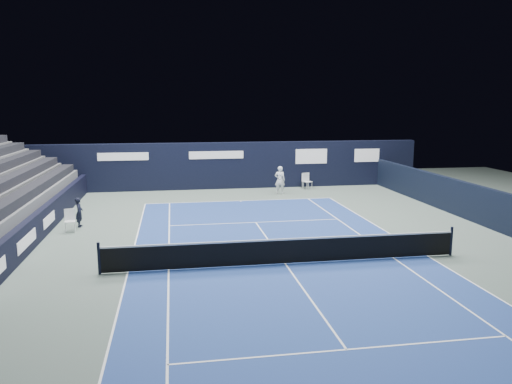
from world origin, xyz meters
The scene contains 12 objects.
ground centered at (0.00, 2.00, 0.00)m, with size 48.00×48.00×0.00m, color #4C5A51.
court_surface centered at (0.00, 0.00, 0.00)m, with size 10.97×23.77×0.01m, color navy.
enclosure_wall_right centered at (10.50, 6.00, 0.90)m, with size 0.30×22.00×1.80m, color black.
folding_chair_back_a centered at (4.99, 15.84, 0.66)m, with size 0.50×0.52×0.99m.
folding_chair_back_b centered at (4.98, 15.31, 0.62)m, with size 0.60×0.59×1.08m.
line_judge_chair centered at (-8.49, 6.12, 0.58)m, with size 0.51×0.50×1.02m.
line_judge centered at (-8.21, 6.95, 0.69)m, with size 0.50×0.33×1.37m, color black.
court_markings centered at (0.00, 0.00, 0.01)m, with size 11.03×23.83×0.00m.
tennis_net centered at (0.00, 0.00, 0.51)m, with size 12.90×0.10×1.10m.
back_sponsor_wall centered at (0.01, 16.50, 1.55)m, with size 26.00×0.63×3.10m.
side_barrier_left centered at (-9.50, 5.97, 0.60)m, with size 0.33×22.00×1.20m.
tennis_player centered at (2.79, 13.81, 0.89)m, with size 0.73×0.90×1.78m.
Camera 1 is at (-3.87, -16.68, 5.66)m, focal length 35.00 mm.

